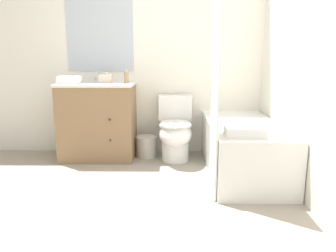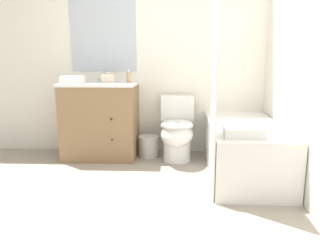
{
  "view_description": "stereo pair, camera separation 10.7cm",
  "coord_description": "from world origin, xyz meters",
  "px_view_note": "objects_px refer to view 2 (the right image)",
  "views": [
    {
      "loc": [
        0.11,
        -2.28,
        1.2
      ],
      "look_at": [
        0.07,
        0.8,
        0.54
      ],
      "focal_mm": 35.0,
      "sensor_mm": 36.0,
      "label": 1
    },
    {
      "loc": [
        0.22,
        -2.28,
        1.2
      ],
      "look_at": [
        0.07,
        0.8,
        0.54
      ],
      "focal_mm": 35.0,
      "sensor_mm": 36.0,
      "label": 2
    }
  ],
  "objects_px": {
    "vanity_cabinet": "(101,120)",
    "hand_towel_folded": "(72,80)",
    "tissue_box": "(109,78)",
    "bath_towel_folded": "(244,132)",
    "bathtub": "(243,148)",
    "soap_dispenser": "(129,77)",
    "toilet": "(177,131)",
    "wastebasket": "(149,146)",
    "sink_faucet": "(103,79)"
  },
  "relations": [
    {
      "from": "sink_faucet",
      "to": "soap_dispenser",
      "type": "xyz_separation_m",
      "value": [
        0.35,
        -0.21,
        0.03
      ]
    },
    {
      "from": "vanity_cabinet",
      "to": "bath_towel_folded",
      "type": "bearing_deg",
      "value": -35.3
    },
    {
      "from": "wastebasket",
      "to": "hand_towel_folded",
      "type": "xyz_separation_m",
      "value": [
        -0.84,
        -0.14,
        0.81
      ]
    },
    {
      "from": "vanity_cabinet",
      "to": "bath_towel_folded",
      "type": "relative_size",
      "value": 2.62
    },
    {
      "from": "bathtub",
      "to": "soap_dispenser",
      "type": "xyz_separation_m",
      "value": [
        -1.26,
        0.47,
        0.7
      ]
    },
    {
      "from": "bathtub",
      "to": "soap_dispenser",
      "type": "relative_size",
      "value": 10.01
    },
    {
      "from": "tissue_box",
      "to": "bath_towel_folded",
      "type": "relative_size",
      "value": 0.43
    },
    {
      "from": "toilet",
      "to": "hand_towel_folded",
      "type": "bearing_deg",
      "value": -178.34
    },
    {
      "from": "vanity_cabinet",
      "to": "soap_dispenser",
      "type": "bearing_deg",
      "value": -3.44
    },
    {
      "from": "hand_towel_folded",
      "to": "tissue_box",
      "type": "bearing_deg",
      "value": 19.62
    },
    {
      "from": "hand_towel_folded",
      "to": "bath_towel_folded",
      "type": "distance_m",
      "value": 2.04
    },
    {
      "from": "sink_faucet",
      "to": "bathtub",
      "type": "distance_m",
      "value": 1.87
    },
    {
      "from": "wastebasket",
      "to": "tissue_box",
      "type": "bearing_deg",
      "value": -179.29
    },
    {
      "from": "sink_faucet",
      "to": "tissue_box",
      "type": "relative_size",
      "value": 0.98
    },
    {
      "from": "wastebasket",
      "to": "sink_faucet",
      "type": "bearing_deg",
      "value": 162.96
    },
    {
      "from": "wastebasket",
      "to": "soap_dispenser",
      "type": "height_order",
      "value": "soap_dispenser"
    },
    {
      "from": "vanity_cabinet",
      "to": "bathtub",
      "type": "distance_m",
      "value": 1.69
    },
    {
      "from": "hand_towel_folded",
      "to": "wastebasket",
      "type": "bearing_deg",
      "value": 9.56
    },
    {
      "from": "toilet",
      "to": "tissue_box",
      "type": "xyz_separation_m",
      "value": [
        -0.8,
        0.1,
        0.6
      ]
    },
    {
      "from": "vanity_cabinet",
      "to": "hand_towel_folded",
      "type": "height_order",
      "value": "hand_towel_folded"
    },
    {
      "from": "vanity_cabinet",
      "to": "bathtub",
      "type": "bearing_deg",
      "value": -17.07
    },
    {
      "from": "toilet",
      "to": "hand_towel_folded",
      "type": "relative_size",
      "value": 3.14
    },
    {
      "from": "toilet",
      "to": "soap_dispenser",
      "type": "relative_size",
      "value": 4.76
    },
    {
      "from": "toilet",
      "to": "tissue_box",
      "type": "height_order",
      "value": "tissue_box"
    },
    {
      "from": "toilet",
      "to": "tissue_box",
      "type": "distance_m",
      "value": 1.01
    },
    {
      "from": "wastebasket",
      "to": "soap_dispenser",
      "type": "xyz_separation_m",
      "value": [
        -0.22,
        -0.04,
        0.83
      ]
    },
    {
      "from": "vanity_cabinet",
      "to": "sink_faucet",
      "type": "bearing_deg",
      "value": 90.0
    },
    {
      "from": "bathtub",
      "to": "bath_towel_folded",
      "type": "height_order",
      "value": "bath_towel_folded"
    },
    {
      "from": "vanity_cabinet",
      "to": "wastebasket",
      "type": "height_order",
      "value": "vanity_cabinet"
    },
    {
      "from": "vanity_cabinet",
      "to": "soap_dispenser",
      "type": "xyz_separation_m",
      "value": [
        0.35,
        -0.02,
        0.5
      ]
    },
    {
      "from": "sink_faucet",
      "to": "hand_towel_folded",
      "type": "relative_size",
      "value": 0.61
    },
    {
      "from": "hand_towel_folded",
      "to": "sink_faucet",
      "type": "bearing_deg",
      "value": 48.88
    },
    {
      "from": "tissue_box",
      "to": "bath_towel_folded",
      "type": "distance_m",
      "value": 1.8
    },
    {
      "from": "sink_faucet",
      "to": "toilet",
      "type": "bearing_deg",
      "value": -17.16
    },
    {
      "from": "sink_faucet",
      "to": "toilet",
      "type": "distance_m",
      "value": 1.12
    },
    {
      "from": "vanity_cabinet",
      "to": "bath_towel_folded",
      "type": "xyz_separation_m",
      "value": [
        1.5,
        -1.06,
        0.11
      ]
    },
    {
      "from": "vanity_cabinet",
      "to": "toilet",
      "type": "relative_size",
      "value": 1.21
    },
    {
      "from": "tissue_box",
      "to": "soap_dispenser",
      "type": "height_order",
      "value": "soap_dispenser"
    },
    {
      "from": "tissue_box",
      "to": "hand_towel_folded",
      "type": "relative_size",
      "value": 0.62
    },
    {
      "from": "vanity_cabinet",
      "to": "wastebasket",
      "type": "distance_m",
      "value": 0.66
    },
    {
      "from": "wastebasket",
      "to": "soap_dispenser",
      "type": "distance_m",
      "value": 0.86
    },
    {
      "from": "toilet",
      "to": "wastebasket",
      "type": "relative_size",
      "value": 2.9
    },
    {
      "from": "wastebasket",
      "to": "hand_towel_folded",
      "type": "height_order",
      "value": "hand_towel_folded"
    },
    {
      "from": "toilet",
      "to": "soap_dispenser",
      "type": "distance_m",
      "value": 0.84
    },
    {
      "from": "wastebasket",
      "to": "tissue_box",
      "type": "distance_m",
      "value": 0.94
    },
    {
      "from": "tissue_box",
      "to": "soap_dispenser",
      "type": "distance_m",
      "value": 0.25
    },
    {
      "from": "soap_dispenser",
      "to": "bath_towel_folded",
      "type": "height_order",
      "value": "soap_dispenser"
    },
    {
      "from": "vanity_cabinet",
      "to": "soap_dispenser",
      "type": "distance_m",
      "value": 0.61
    },
    {
      "from": "sink_faucet",
      "to": "bath_towel_folded",
      "type": "xyz_separation_m",
      "value": [
        1.5,
        -1.25,
        -0.36
      ]
    },
    {
      "from": "bathtub",
      "to": "tissue_box",
      "type": "relative_size",
      "value": 10.66
    }
  ]
}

